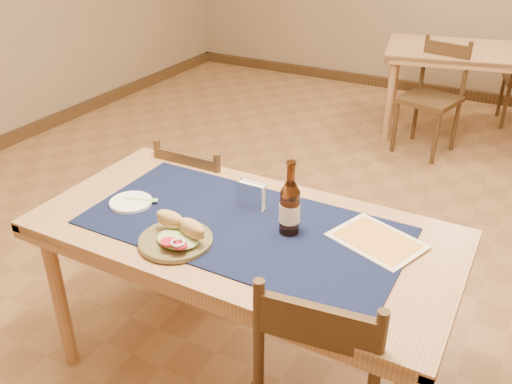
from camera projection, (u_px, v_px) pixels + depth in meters
The scene contains 13 objects.
room at pixel (333, 13), 2.35m from camera, with size 6.04×7.04×2.84m.
main_table at pixel (244, 244), 2.08m from camera, with size 1.60×0.80×0.75m.
placemat at pixel (243, 226), 2.04m from camera, with size 1.20×0.60×0.01m, color #10163A.
baseboard at pixel (316, 265), 3.00m from camera, with size 6.00×7.00×0.10m.
back_table at pixel (487, 60), 4.43m from camera, with size 1.74×1.12×0.75m.
chair_main_far at pixel (206, 209), 2.78m from camera, with size 0.39×0.39×0.84m.
chair_back_near at pixel (432, 96), 4.28m from camera, with size 0.49×0.49×0.89m.
sandwich_plate at pixel (177, 236), 1.92m from camera, with size 0.27×0.27×0.10m.
side_plate at pixel (131, 202), 2.18m from camera, with size 0.17×0.17×0.01m.
fork at pixel (144, 200), 2.19m from camera, with size 0.13×0.06×0.00m.
beer_bottle at pixel (290, 207), 1.95m from camera, with size 0.08×0.08×0.29m.
napkin_holder at pixel (251, 196), 2.14m from camera, with size 0.12×0.04×0.11m.
menu_card at pixel (377, 240), 1.95m from camera, with size 0.37×0.32×0.01m.
Camera 1 is at (0.87, -2.30, 1.84)m, focal length 38.00 mm.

